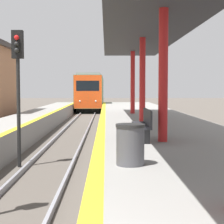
% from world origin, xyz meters
% --- Properties ---
extents(train, '(2.89, 17.84, 4.21)m').
position_xyz_m(train, '(0.00, 43.88, 2.14)').
color(train, black).
rests_on(train, ground).
extents(signal_mid, '(0.36, 0.31, 4.44)m').
position_xyz_m(signal_mid, '(-1.01, 9.72, 3.11)').
color(signal_mid, black).
rests_on(signal_mid, ground).
extents(station_canopy, '(3.51, 24.63, 4.03)m').
position_xyz_m(station_canopy, '(3.48, 11.40, 4.84)').
color(station_canopy, red).
rests_on(station_canopy, platform_right).
extents(trash_bin, '(0.59, 0.59, 0.83)m').
position_xyz_m(trash_bin, '(2.32, 4.98, 1.45)').
color(trash_bin, '#4C4C51').
rests_on(trash_bin, platform_right).
extents(bench, '(0.44, 1.89, 0.92)m').
position_xyz_m(bench, '(2.95, 8.63, 1.53)').
color(bench, '#28282D').
rests_on(bench, platform_right).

